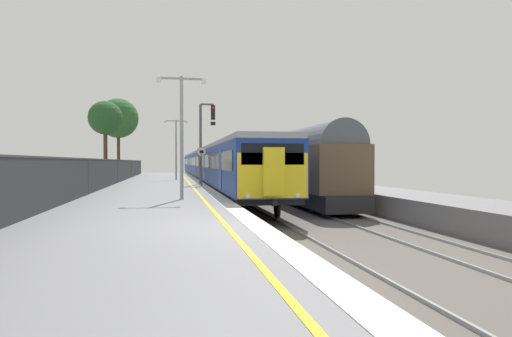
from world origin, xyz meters
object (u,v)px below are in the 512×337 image
Objects in this scene: background_tree_left at (105,119)px; background_tree_centre at (117,119)px; commuter_train_at_platform at (206,164)px; speed_limit_sign at (202,161)px; platform_lamp_far at (176,144)px; signal_gantry at (204,134)px; freight_train_adjacent_track at (278,163)px; platform_lamp_mid at (182,126)px.

background_tree_left is 9.18m from background_tree_centre.
commuter_train_at_platform is 20.03m from speed_limit_sign.
background_tree_left is at bearing -138.71° from commuter_train_at_platform.
commuter_train_at_platform is at bearing 70.31° from platform_lamp_far.
commuter_train_at_platform is 12.95m from background_tree_left.
commuter_train_at_platform is at bearing 85.12° from signal_gantry.
freight_train_adjacent_track is 4.90× the size of signal_gantry.
platform_lamp_far is at bearing 90.00° from platform_lamp_mid.
background_tree_centre reaches higher than background_tree_left.
signal_gantry is 0.67× the size of background_tree_centre.
freight_train_adjacent_track reaches higher than speed_limit_sign.
background_tree_left reaches higher than signal_gantry.
speed_limit_sign is 0.37× the size of background_tree_left.
speed_limit_sign is at bearing -147.99° from freight_train_adjacent_track.
speed_limit_sign is 0.48× the size of platform_lamp_far.
background_tree_centre is (0.00, 9.15, 0.81)m from background_tree_left.
background_tree_left reaches higher than platform_lamp_far.
background_tree_left is (-7.43, 11.80, 3.61)m from speed_limit_sign.
platform_lamp_mid is (-1.46, -9.86, 1.42)m from speed_limit_sign.
background_tree_left is at bearing 129.83° from signal_gantry.
platform_lamp_mid is at bearing -74.60° from background_tree_left.
platform_lamp_mid reaches higher than speed_limit_sign.
speed_limit_sign is 10.07m from platform_lamp_mid.
commuter_train_at_platform is at bearing 83.68° from platform_lamp_mid.
platform_lamp_far reaches higher than platform_lamp_mid.
commuter_train_at_platform is 26.25× the size of speed_limit_sign.
commuter_train_at_platform is 2.39× the size of freight_train_adjacent_track.
commuter_train_at_platform is 16.77m from freight_train_adjacent_track.
speed_limit_sign is at bearing 81.59° from platform_lamp_mid.
platform_lamp_mid is at bearing -90.00° from platform_lamp_far.
background_tree_left is 0.82× the size of background_tree_centre.
speed_limit_sign is 14.40m from background_tree_left.
commuter_train_at_platform is at bearing 84.71° from speed_limit_sign.
speed_limit_sign is at bearing -95.29° from commuter_train_at_platform.
background_tree_centre is at bearing 120.24° from platform_lamp_far.
background_tree_left reaches higher than commuter_train_at_platform.
platform_lamp_mid is at bearing -98.36° from signal_gantry.
freight_train_adjacent_track reaches higher than commuter_train_at_platform.
platform_lamp_mid is (-1.81, -12.33, -0.42)m from signal_gantry.
freight_train_adjacent_track is 10.99× the size of speed_limit_sign.
freight_train_adjacent_track is 5.40× the size of platform_lamp_mid.
platform_lamp_far is at bearing -109.69° from commuter_train_at_platform.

